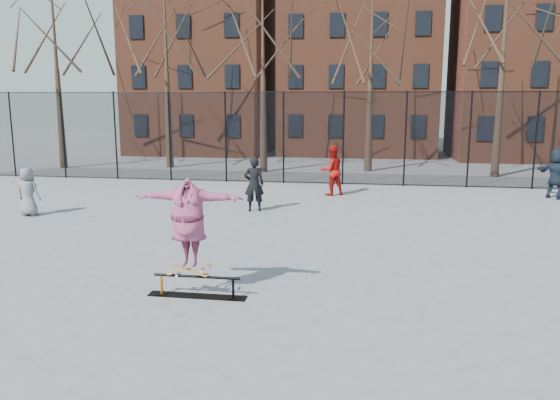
% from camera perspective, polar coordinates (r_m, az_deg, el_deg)
% --- Properties ---
extents(ground, '(100.00, 100.00, 0.00)m').
position_cam_1_polar(ground, '(11.45, -2.52, -8.29)').
color(ground, slate).
extents(skate_rail, '(1.90, 0.29, 0.42)m').
position_cam_1_polar(skate_rail, '(10.58, -8.67, -9.09)').
color(skate_rail, black).
rests_on(skate_rail, ground).
extents(skateboard, '(0.77, 0.18, 0.09)m').
position_cam_1_polar(skateboard, '(10.52, -9.37, -7.49)').
color(skateboard, olive).
rests_on(skateboard, skate_rail).
extents(skater, '(2.07, 0.63, 1.67)m').
position_cam_1_polar(skater, '(10.28, -9.52, -2.82)').
color(skater, '#443D9A').
rests_on(skater, skateboard).
extents(bystander_grey, '(0.79, 0.54, 1.55)m').
position_cam_1_polar(bystander_grey, '(19.09, -24.83, 0.79)').
color(bystander_grey, slate).
rests_on(bystander_grey, ground).
extents(bystander_black, '(0.74, 0.58, 1.81)m').
position_cam_1_polar(bystander_black, '(18.05, -2.73, 1.67)').
color(bystander_black, black).
rests_on(bystander_black, ground).
extents(bystander_red, '(1.17, 1.10, 1.92)m').
position_cam_1_polar(bystander_red, '(21.11, 5.43, 3.10)').
color(bystander_red, '#9E100D').
rests_on(bystander_red, ground).
extents(bystander_navy, '(1.57, 1.68, 1.88)m').
position_cam_1_polar(bystander_navy, '(22.73, 26.93, 2.47)').
color(bystander_navy, '#192433').
rests_on(bystander_navy, ground).
extents(fence, '(34.03, 0.07, 4.00)m').
position_cam_1_polar(fence, '(23.77, 3.70, 6.61)').
color(fence, black).
rests_on(fence, ground).
extents(tree_row, '(33.66, 7.46, 10.67)m').
position_cam_1_polar(tree_row, '(28.11, 4.16, 18.05)').
color(tree_row, black).
rests_on(tree_row, ground).
extents(rowhouses, '(29.00, 7.00, 13.00)m').
position_cam_1_polar(rowhouses, '(36.72, 6.91, 14.22)').
color(rowhouses, brown).
rests_on(rowhouses, ground).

